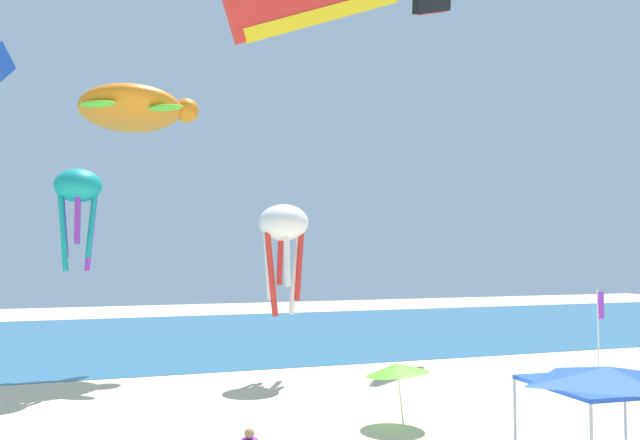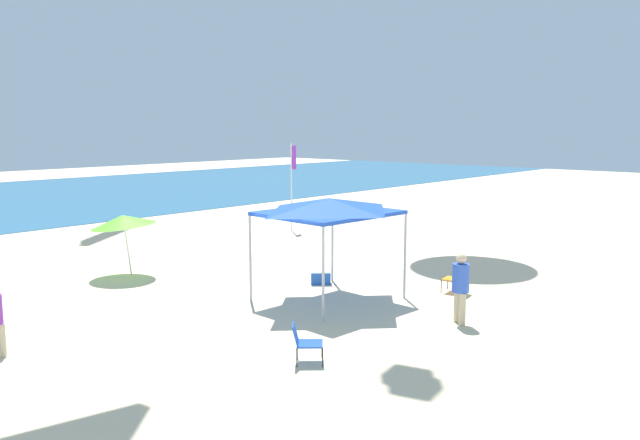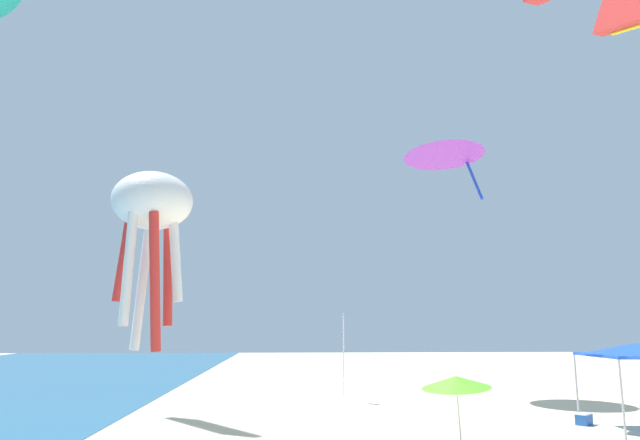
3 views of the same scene
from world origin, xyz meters
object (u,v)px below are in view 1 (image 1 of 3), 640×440
beach_umbrella (397,369)px  kite_octopus_teal (78,191)px  kite_turtle_orange (134,109)px  canopy_tent (609,377)px  banner_flag (599,329)px  kite_octopus_white (284,229)px  kite_diamond_blue (0,65)px

beach_umbrella → kite_octopus_teal: kite_octopus_teal is taller
kite_octopus_teal → kite_turtle_orange: size_ratio=0.70×
beach_umbrella → canopy_tent: bearing=-72.7°
canopy_tent → kite_octopus_teal: size_ratio=0.82×
kite_octopus_teal → beach_umbrella: bearing=-134.8°
canopy_tent → kite_turtle_orange: 25.37m
kite_octopus_teal → banner_flag: bearing=-110.5°
canopy_tent → kite_octopus_teal: (-12.10, 16.66, 5.52)m
canopy_tent → banner_flag: bearing=48.6°
beach_umbrella → kite_turtle_orange: size_ratio=0.35×
kite_turtle_orange → kite_octopus_teal: bearing=-121.7°
beach_umbrella → kite_octopus_teal: size_ratio=0.50×
kite_octopus_teal → kite_octopus_white: kite_octopus_teal is taller
kite_turtle_orange → beach_umbrella: bearing=-65.5°
kite_turtle_orange → kite_diamond_blue: bearing=144.5°
kite_octopus_white → kite_diamond_blue: bearing=-123.0°
kite_diamond_blue → kite_octopus_white: 18.34m
beach_umbrella → kite_octopus_teal: bearing=135.5°
beach_umbrella → kite_octopus_teal: 15.32m
banner_flag → kite_turtle_orange: (-17.81, 11.92, 10.32)m
beach_umbrella → kite_octopus_white: (-1.27, 8.84, 4.84)m
canopy_tent → kite_turtle_orange: (-9.67, 21.15, 10.13)m
kite_turtle_orange → kite_octopus_white: (6.25, -5.42, -6.10)m
banner_flag → kite_diamond_blue: bearing=146.6°
kite_octopus_teal → kite_octopus_white: 8.86m
kite_octopus_teal → kite_diamond_blue: kite_diamond_blue is taller
kite_diamond_blue → kite_octopus_white: bearing=-95.2°
beach_umbrella → kite_diamond_blue: size_ratio=0.64×
canopy_tent → kite_diamond_blue: bearing=122.8°
canopy_tent → beach_umbrella: (-2.15, 6.89, -0.81)m
canopy_tent → kite_diamond_blue: 32.76m
kite_octopus_teal → kite_turtle_orange: bearing=-28.8°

